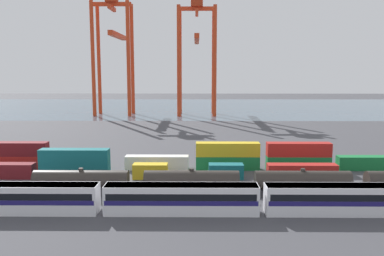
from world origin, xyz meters
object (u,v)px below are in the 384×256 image
Objects in this scene: freight_tank_row at (302,183)px; gantry_crane_central at (197,47)px; passenger_train at (181,198)px; shipping_container_14 at (369,163)px; shipping_container_0 at (0,171)px; gantry_crane_west at (114,45)px; shipping_container_9 at (157,162)px.

gantry_crane_central is at bearing 97.92° from freight_tank_row.
gantry_crane_central is (2.12, 122.57, 26.16)m from passenger_train.
shipping_container_0 is at bearing -174.35° from shipping_container_14.
gantry_crane_west is (-50.50, 113.35, 27.11)m from freight_tank_row.
gantry_crane_central reaches higher than shipping_container_9.
shipping_container_14 is at bearing 0.00° from shipping_container_9.
gantry_crane_west is (-67.44, 96.91, 27.76)m from shipping_container_14.
shipping_container_14 is at bearing 44.14° from freight_tank_row.
passenger_train reaches higher than shipping_container_14.
passenger_train is 1.33× the size of gantry_crane_central.
gantry_crane_west reaches higher than shipping_container_14.
shipping_container_0 is (-50.75, 9.74, -0.65)m from freight_tank_row.
shipping_container_0 is 0.26× the size of gantry_crane_central.
freight_tank_row reaches higher than shipping_container_0.
gantry_crane_west is at bearing 124.83° from shipping_container_14.
freight_tank_row is at bearing -65.99° from gantry_crane_west.
gantry_crane_central is at bearing 89.01° from passenger_train.
shipping_container_14 is at bearing 5.65° from shipping_container_0.
freight_tank_row is 127.02m from gantry_crane_west.
shipping_container_14 is 0.26× the size of gantry_crane_central.
shipping_container_9 is 40.58m from shipping_container_14.
gantry_crane_central reaches higher than shipping_container_14.
gantry_crane_central is (-15.94, 114.65, 26.35)m from freight_tank_row.
shipping_container_9 is at bearing -94.48° from gantry_crane_central.
freight_tank_row is 118.71m from gantry_crane_central.
shipping_container_0 is 113.78m from gantry_crane_central.
passenger_train is at bearing -145.16° from shipping_container_14.
shipping_container_0 is 107.27m from gantry_crane_west.
passenger_train is 37.16m from shipping_container_0.
shipping_container_9 is 1.00× the size of shipping_container_14.
gantry_crane_west is at bearing 105.49° from shipping_container_9.
shipping_container_0 and shipping_container_14 have the same top height.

